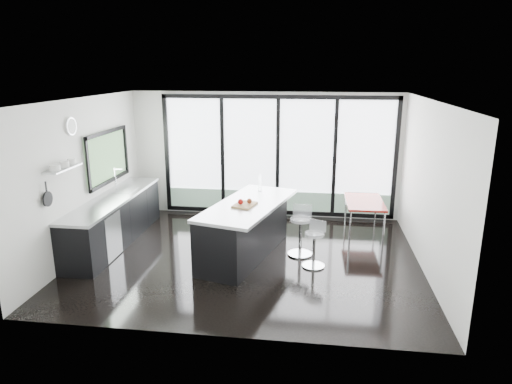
# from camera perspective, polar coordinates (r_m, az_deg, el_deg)

# --- Properties ---
(floor) EXTENTS (6.00, 5.00, 0.00)m
(floor) POSITION_cam_1_polar(r_m,az_deg,el_deg) (8.29, -0.97, -8.21)
(floor) COLOR black
(floor) RESTS_ON ground
(ceiling) EXTENTS (6.00, 5.00, 0.00)m
(ceiling) POSITION_cam_1_polar(r_m,az_deg,el_deg) (7.61, -1.07, 11.48)
(ceiling) COLOR white
(ceiling) RESTS_ON wall_back
(wall_back) EXTENTS (6.00, 0.09, 2.80)m
(wall_back) POSITION_cam_1_polar(r_m,az_deg,el_deg) (10.22, 2.58, 3.82)
(wall_back) COLOR silver
(wall_back) RESTS_ON ground
(wall_front) EXTENTS (6.00, 0.00, 2.80)m
(wall_front) POSITION_cam_1_polar(r_m,az_deg,el_deg) (5.49, -4.96, -5.15)
(wall_front) COLOR silver
(wall_front) RESTS_ON ground
(wall_left) EXTENTS (0.26, 5.00, 2.80)m
(wall_left) POSITION_cam_1_polar(r_m,az_deg,el_deg) (8.98, -19.89, 3.18)
(wall_left) COLOR silver
(wall_left) RESTS_ON ground
(wall_right) EXTENTS (0.00, 5.00, 2.80)m
(wall_right) POSITION_cam_1_polar(r_m,az_deg,el_deg) (7.97, 20.83, 0.43)
(wall_right) COLOR silver
(wall_right) RESTS_ON ground
(counter_cabinets) EXTENTS (0.69, 3.24, 1.36)m
(counter_cabinets) POSITION_cam_1_polar(r_m,az_deg,el_deg) (9.24, -17.25, -3.33)
(counter_cabinets) COLOR black
(counter_cabinets) RESTS_ON floor
(island) EXTENTS (1.62, 2.63, 1.30)m
(island) POSITION_cam_1_polar(r_m,az_deg,el_deg) (8.23, -1.45, -4.60)
(island) COLOR black
(island) RESTS_ON floor
(bar_stool_near) EXTENTS (0.51, 0.51, 0.62)m
(bar_stool_near) POSITION_cam_1_polar(r_m,az_deg,el_deg) (7.89, 7.25, -7.17)
(bar_stool_near) COLOR silver
(bar_stool_near) RESTS_ON floor
(bar_stool_far) EXTENTS (0.50, 0.50, 0.71)m
(bar_stool_far) POSITION_cam_1_polar(r_m,az_deg,el_deg) (8.32, 5.56, -5.57)
(bar_stool_far) COLOR silver
(bar_stool_far) RESTS_ON floor
(red_table) EXTENTS (0.76, 1.30, 0.69)m
(red_table) POSITION_cam_1_polar(r_m,az_deg,el_deg) (9.61, 13.30, -3.06)
(red_table) COLOR maroon
(red_table) RESTS_ON floor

